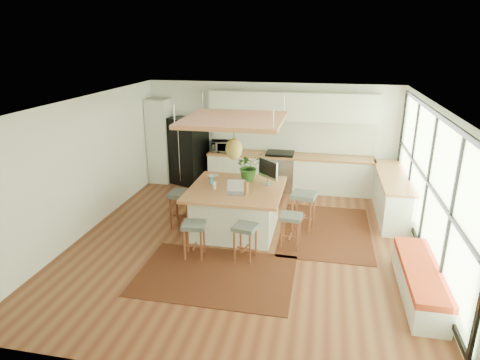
% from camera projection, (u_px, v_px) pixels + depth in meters
% --- Properties ---
extents(floor, '(7.00, 7.00, 0.00)m').
position_uv_depth(floor, '(245.00, 242.00, 8.15)').
color(floor, brown).
rests_on(floor, ground).
extents(ceiling, '(7.00, 7.00, 0.00)m').
position_uv_depth(ceiling, '(246.00, 103.00, 7.28)').
color(ceiling, white).
rests_on(ceiling, ground).
extents(wall_back, '(6.50, 0.00, 6.50)m').
position_uv_depth(wall_back, '(270.00, 135.00, 10.96)').
color(wall_back, white).
rests_on(wall_back, ground).
extents(wall_front, '(6.50, 0.00, 6.50)m').
position_uv_depth(wall_front, '(183.00, 278.00, 4.47)').
color(wall_front, white).
rests_on(wall_front, ground).
extents(wall_left, '(0.00, 7.00, 7.00)m').
position_uv_depth(wall_left, '(85.00, 166.00, 8.33)').
color(wall_left, white).
rests_on(wall_left, ground).
extents(wall_right, '(0.00, 7.00, 7.00)m').
position_uv_depth(wall_right, '(433.00, 189.00, 7.10)').
color(wall_right, white).
rests_on(wall_right, ground).
extents(window_wall, '(0.10, 6.20, 2.60)m').
position_uv_depth(window_wall, '(432.00, 186.00, 7.09)').
color(window_wall, black).
rests_on(window_wall, wall_right).
extents(pantry, '(0.55, 0.60, 2.25)m').
position_uv_depth(pantry, '(160.00, 141.00, 11.30)').
color(pantry, white).
rests_on(pantry, floor).
extents(back_counter_base, '(4.20, 0.60, 0.88)m').
position_uv_depth(back_counter_base, '(289.00, 173.00, 10.85)').
color(back_counter_base, white).
rests_on(back_counter_base, floor).
extents(back_counter_top, '(4.24, 0.64, 0.05)m').
position_uv_depth(back_counter_top, '(290.00, 156.00, 10.70)').
color(back_counter_top, '#AD643D').
rests_on(back_counter_top, back_counter_base).
extents(backsplash, '(4.20, 0.02, 0.80)m').
position_uv_depth(backsplash, '(291.00, 136.00, 10.84)').
color(backsplash, white).
rests_on(backsplash, wall_back).
extents(upper_cabinets, '(4.20, 0.34, 0.70)m').
position_uv_depth(upper_cabinets, '(292.00, 106.00, 10.43)').
color(upper_cabinets, white).
rests_on(upper_cabinets, wall_back).
extents(range, '(0.76, 0.62, 1.00)m').
position_uv_depth(range, '(279.00, 170.00, 10.88)').
color(range, '#A5A5AA').
rests_on(range, floor).
extents(right_counter_base, '(0.60, 2.50, 0.88)m').
position_uv_depth(right_counter_base, '(391.00, 196.00, 9.31)').
color(right_counter_base, white).
rests_on(right_counter_base, floor).
extents(right_counter_top, '(0.64, 2.54, 0.05)m').
position_uv_depth(right_counter_top, '(394.00, 176.00, 9.16)').
color(right_counter_top, '#AD643D').
rests_on(right_counter_top, right_counter_base).
extents(window_bench, '(0.52, 2.00, 0.50)m').
position_uv_depth(window_bench, '(419.00, 281.00, 6.40)').
color(window_bench, white).
rests_on(window_bench, floor).
extents(ceiling_panel, '(1.86, 1.86, 0.80)m').
position_uv_depth(ceiling_panel, '(234.00, 134.00, 7.92)').
color(ceiling_panel, '#AD643D').
rests_on(ceiling_panel, ceiling).
extents(rug_near, '(2.60, 1.80, 0.01)m').
position_uv_depth(rug_near, '(215.00, 275.00, 7.02)').
color(rug_near, black).
rests_on(rug_near, floor).
extents(rug_right, '(1.80, 2.60, 0.01)m').
position_uv_depth(rug_right, '(325.00, 231.00, 8.63)').
color(rug_right, black).
rests_on(rug_right, floor).
extents(fridge, '(1.08, 0.98, 1.78)m').
position_uv_depth(fridge, '(188.00, 150.00, 11.19)').
color(fridge, black).
rests_on(fridge, floor).
extents(island, '(1.85, 1.85, 0.93)m').
position_uv_depth(island, '(236.00, 209.00, 8.53)').
color(island, '#AD643D').
rests_on(island, floor).
extents(stool_near_left, '(0.44, 0.44, 0.67)m').
position_uv_depth(stool_near_left, '(194.00, 239.00, 7.51)').
color(stool_near_left, '#4A5152').
rests_on(stool_near_left, floor).
extents(stool_near_right, '(0.46, 0.46, 0.66)m').
position_uv_depth(stool_near_right, '(245.00, 241.00, 7.44)').
color(stool_near_right, '#4A5152').
rests_on(stool_near_right, floor).
extents(stool_right_front, '(0.41, 0.41, 0.65)m').
position_uv_depth(stool_right_front, '(291.00, 229.00, 7.88)').
color(stool_right_front, '#4A5152').
rests_on(stool_right_front, floor).
extents(stool_right_back, '(0.54, 0.54, 0.80)m').
position_uv_depth(stool_right_back, '(303.00, 213.00, 8.60)').
color(stool_right_back, '#4A5152').
rests_on(stool_right_back, floor).
extents(stool_left_side, '(0.47, 0.47, 0.78)m').
position_uv_depth(stool_left_side, '(182.00, 211.00, 8.71)').
color(stool_left_side, '#4A5152').
rests_on(stool_left_side, floor).
extents(laptop, '(0.41, 0.42, 0.27)m').
position_uv_depth(laptop, '(236.00, 188.00, 8.01)').
color(laptop, '#A5A5AA').
rests_on(laptop, island).
extents(monitor, '(0.57, 0.55, 0.54)m').
position_uv_depth(monitor, '(268.00, 172.00, 8.47)').
color(monitor, '#A5A5AA').
rests_on(monitor, island).
extents(microwave, '(0.55, 0.37, 0.35)m').
position_uv_depth(microwave, '(221.00, 145.00, 11.00)').
color(microwave, '#A5A5AA').
rests_on(microwave, back_counter_top).
extents(island_plant, '(0.79, 0.80, 0.47)m').
position_uv_depth(island_plant, '(249.00, 169.00, 8.76)').
color(island_plant, '#1E4C19').
rests_on(island_plant, island).
extents(island_bowl, '(0.26, 0.26, 0.05)m').
position_uv_depth(island_bowl, '(213.00, 176.00, 8.96)').
color(island_bowl, silver).
rests_on(island_bowl, island).
extents(island_bottle_0, '(0.07, 0.07, 0.19)m').
position_uv_depth(island_bottle_0, '(211.00, 180.00, 8.54)').
color(island_bottle_0, '#339ECD').
rests_on(island_bottle_0, island).
extents(island_bottle_1, '(0.07, 0.07, 0.19)m').
position_uv_depth(island_bottle_1, '(215.00, 184.00, 8.28)').
color(island_bottle_1, silver).
rests_on(island_bottle_1, island).
extents(island_bottle_2, '(0.07, 0.07, 0.19)m').
position_uv_depth(island_bottle_2, '(246.00, 189.00, 8.02)').
color(island_bottle_2, brown).
rests_on(island_bottle_2, island).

